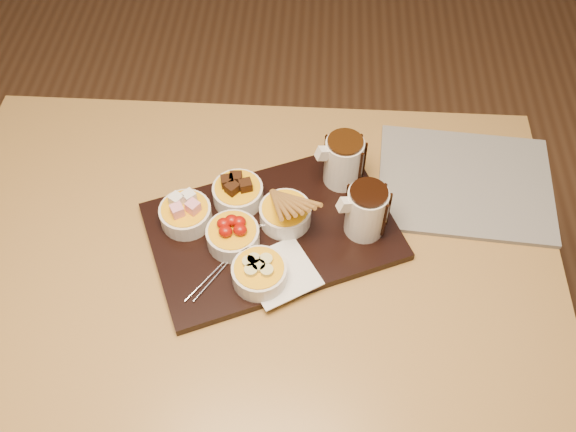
# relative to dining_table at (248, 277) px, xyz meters

# --- Properties ---
(ground) EXTENTS (5.00, 5.00, 0.00)m
(ground) POSITION_rel_dining_table_xyz_m (0.00, 0.00, -0.65)
(ground) COLOR #55341D
(ground) RESTS_ON ground
(dining_table) EXTENTS (1.20, 0.80, 0.75)m
(dining_table) POSITION_rel_dining_table_xyz_m (0.00, 0.00, 0.00)
(dining_table) COLOR #A37B3C
(dining_table) RESTS_ON ground
(serving_board) EXTENTS (0.54, 0.46, 0.02)m
(serving_board) POSITION_rel_dining_table_xyz_m (0.05, 0.04, 0.11)
(serving_board) COLOR black
(serving_board) RESTS_ON dining_table
(napkin) EXTENTS (0.17, 0.17, 0.00)m
(napkin) POSITION_rel_dining_table_xyz_m (0.07, -0.06, 0.12)
(napkin) COLOR white
(napkin) RESTS_ON serving_board
(bowl_marshmallows) EXTENTS (0.10, 0.10, 0.04)m
(bowl_marshmallows) POSITION_rel_dining_table_xyz_m (-0.12, 0.05, 0.14)
(bowl_marshmallows) COLOR silver
(bowl_marshmallows) RESTS_ON serving_board
(bowl_cake) EXTENTS (0.10, 0.10, 0.04)m
(bowl_cake) POSITION_rel_dining_table_xyz_m (-0.02, 0.11, 0.14)
(bowl_cake) COLOR silver
(bowl_cake) RESTS_ON serving_board
(bowl_strawberries) EXTENTS (0.10, 0.10, 0.04)m
(bowl_strawberries) POSITION_rel_dining_table_xyz_m (-0.02, 0.00, 0.14)
(bowl_strawberries) COLOR silver
(bowl_strawberries) RESTS_ON serving_board
(bowl_biscotti) EXTENTS (0.10, 0.10, 0.04)m
(bowl_biscotti) POSITION_rel_dining_table_xyz_m (0.07, 0.06, 0.14)
(bowl_biscotti) COLOR silver
(bowl_biscotti) RESTS_ON serving_board
(bowl_bananas) EXTENTS (0.10, 0.10, 0.04)m
(bowl_bananas) POSITION_rel_dining_table_xyz_m (0.03, -0.08, 0.14)
(bowl_bananas) COLOR silver
(bowl_bananas) RESTS_ON serving_board
(pitcher_dark_chocolate) EXTENTS (0.10, 0.10, 0.11)m
(pitcher_dark_chocolate) POSITION_rel_dining_table_xyz_m (0.22, 0.05, 0.17)
(pitcher_dark_chocolate) COLOR silver
(pitcher_dark_chocolate) RESTS_ON serving_board
(pitcher_milk_chocolate) EXTENTS (0.10, 0.10, 0.11)m
(pitcher_milk_chocolate) POSITION_rel_dining_table_xyz_m (0.18, 0.17, 0.17)
(pitcher_milk_chocolate) COLOR silver
(pitcher_milk_chocolate) RESTS_ON serving_board
(fondue_skewers) EXTENTS (0.23, 0.17, 0.01)m
(fondue_skewers) POSITION_rel_dining_table_xyz_m (-0.02, -0.02, 0.12)
(fondue_skewers) COLOR silver
(fondue_skewers) RESTS_ON serving_board
(newspaper) EXTENTS (0.37, 0.31, 0.01)m
(newspaper) POSITION_rel_dining_table_xyz_m (0.44, 0.19, 0.10)
(newspaper) COLOR beige
(newspaper) RESTS_ON dining_table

